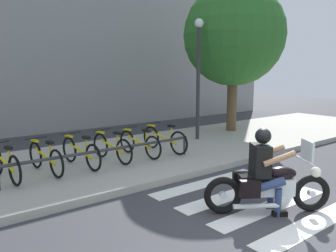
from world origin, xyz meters
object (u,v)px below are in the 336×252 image
bicycle_3 (112,147)px  tree_near_rack (234,35)px  motorcycle (269,186)px  street_lamp (198,68)px  bicycle_5 (164,139)px  bicycle_2 (81,152)px  bicycle_1 (45,158)px  bicycle_4 (139,143)px  bike_rack (108,151)px  rider (265,165)px  bicycle_0 (5,164)px

bicycle_3 → tree_near_rack: bearing=11.7°
motorcycle → street_lamp: 5.80m
motorcycle → tree_near_rack: (4.78, 5.12, 3.11)m
bicycle_5 → bicycle_2: bearing=180.0°
bicycle_1 → bicycle_5: (3.20, -0.00, 0.01)m
bicycle_1 → bicycle_3: bicycle_3 is taller
motorcycle → bicycle_4: size_ratio=1.12×
bicycle_2 → street_lamp: size_ratio=0.43×
bicycle_4 → tree_near_rack: (4.76, 1.15, 3.08)m
bicycle_3 → bicycle_5: size_ratio=0.94×
motorcycle → bicycle_3: (-0.78, 3.98, 0.04)m
bike_rack → tree_near_rack: bearing=15.9°
bicycle_3 → bicycle_5: bearing=0.0°
rider → bicycle_2: rider is taller
bicycle_5 → bike_rack: size_ratio=0.37×
bike_rack → tree_near_rack: 6.88m
bicycle_1 → street_lamp: size_ratio=0.41×
bicycle_2 → street_lamp: street_lamp is taller
street_lamp → tree_near_rack: 2.39m
bicycle_0 → bicycle_5: 4.00m
bicycle_0 → bike_rack: bicycle_0 is taller
rider → bicycle_1: size_ratio=0.88×
motorcycle → bicycle_4: bearing=89.6°
rider → bike_rack: size_ratio=0.31×
bicycle_5 → tree_near_rack: (3.96, 1.15, 3.07)m
rider → bicycle_0: 5.03m
rider → bicycle_0: (-3.11, 3.93, -0.33)m
bike_rack → street_lamp: (3.91, 1.30, 1.83)m
rider → bicycle_3: 4.01m
bicycle_4 → tree_near_rack: size_ratio=0.30×
bike_rack → street_lamp: 4.51m
bicycle_2 → bicycle_3: bearing=-0.0°
bicycle_0 → bicycle_1: bearing=0.0°
bicycle_4 → bike_rack: bearing=-155.2°
bicycle_1 → bicycle_4: (2.40, 0.00, -0.00)m
rider → bike_rack: 3.56m
bicycle_1 → bicycle_5: size_ratio=0.95×
rider → bicycle_4: (0.09, 3.93, -0.33)m
tree_near_rack → bike_rack: bearing=-164.1°
rider → bike_rack: rider is taller
motorcycle → bike_rack: motorcycle is taller
bicycle_0 → bicycle_4: bicycle_0 is taller
rider → bicycle_5: bearing=77.3°
motorcycle → rider: bearing=143.5°
bicycle_2 → tree_near_rack: 7.16m
bicycle_4 → street_lamp: size_ratio=0.42×
rider → tree_near_rack: tree_near_rack is taller
bicycle_3 → rider: bearing=-79.7°
motorcycle → tree_near_rack: tree_near_rack is taller
bicycle_3 → tree_near_rack: size_ratio=0.30×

